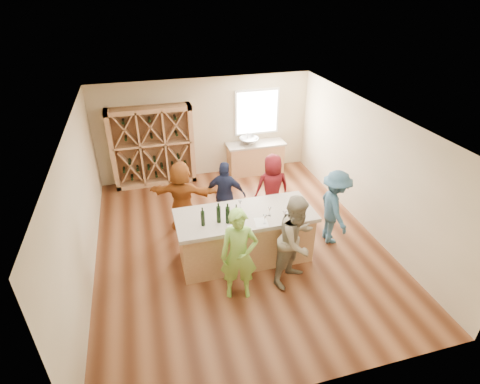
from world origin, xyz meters
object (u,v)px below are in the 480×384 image
object	(u,v)px
wine_rack	(153,147)
sink	(249,141)
person_far_left	(182,196)
wine_bottle_c	(219,214)
person_near_left	(239,255)
wine_bottle_a	(203,218)
tasting_counter_base	(245,238)
person_near_right	(296,241)
person_server	(334,208)
wine_bottle_d	(228,215)
person_far_right	(272,188)
person_far_mid	(225,194)
wine_bottle_e	(236,214)

from	to	relation	value
wine_rack	sink	distance (m)	2.70
person_far_left	wine_bottle_c	bearing A→B (deg)	127.47
person_near_left	wine_bottle_a	bearing A→B (deg)	131.69
tasting_counter_base	sink	bearing A→B (deg)	72.22
wine_bottle_c	wine_rack	bearing A→B (deg)	103.55
tasting_counter_base	person_near_right	size ratio (longest dim) A/B	1.42
wine_bottle_c	person_far_left	distance (m)	1.70
person_server	person_far_left	xyz separation A→B (m)	(-3.05, 1.36, -0.01)
tasting_counter_base	person_far_left	xyz separation A→B (m)	(-1.06, 1.43, 0.33)
person_near_right	person_server	size ratio (longest dim) A/B	1.09
wine_bottle_c	person_near_right	distance (m)	1.51
person_near_right	wine_bottle_c	bearing A→B (deg)	117.57
wine_bottle_d	person_near_right	xyz separation A→B (m)	(1.12, -0.66, -0.33)
wine_bottle_d	person_far_left	size ratio (longest dim) A/B	0.20
person_far_right	person_far_left	xyz separation A→B (m)	(-2.08, 0.16, 0.01)
person_server	person_far_mid	xyz separation A→B (m)	(-2.08, 1.23, -0.05)
wine_bottle_e	person_near_left	world-z (taller)	person_near_left
tasting_counter_base	wine_bottle_d	bearing A→B (deg)	-152.49
wine_bottle_d	person_server	world-z (taller)	person_server
person_near_right	person_far_right	size ratio (longest dim) A/B	1.11
sink	person_far_mid	world-z (taller)	person_far_mid
wine_bottle_a	wine_bottle_c	xyz separation A→B (m)	(0.30, 0.03, 0.02)
wine_rack	wine_bottle_c	world-z (taller)	wine_rack
person_near_left	person_far_left	bearing A→B (deg)	116.83
person_server	person_far_left	size ratio (longest dim) A/B	1.01
wine_bottle_d	person_far_left	world-z (taller)	person_far_left
tasting_counter_base	person_server	world-z (taller)	person_server
wine_rack	person_near_left	distance (m)	4.90
person_near_left	person_far_mid	size ratio (longest dim) A/B	1.13
wine_bottle_a	person_server	size ratio (longest dim) A/B	0.18
person_far_left	person_server	bearing A→B (deg)	175.80
person_near_right	person_server	bearing A→B (deg)	3.67
sink	tasting_counter_base	size ratio (longest dim) A/B	0.21
tasting_counter_base	wine_bottle_a	xyz separation A→B (m)	(-0.86, -0.17, 0.73)
wine_rack	wine_bottle_a	distance (m)	4.02
person_far_mid	person_near_right	bearing A→B (deg)	133.82
wine_bottle_c	person_far_left	size ratio (longest dim) A/B	0.20
wine_bottle_d	person_server	distance (m)	2.44
wine_bottle_a	person_server	xyz separation A→B (m)	(2.85, 0.24, -0.39)
person_near_right	person_far_mid	size ratio (longest dim) A/B	1.15
wine_bottle_a	person_far_right	size ratio (longest dim) A/B	0.18
tasting_counter_base	person_near_right	distance (m)	1.20
wine_bottle_a	wine_bottle_c	distance (m)	0.31
sink	person_far_left	world-z (taller)	person_far_left
tasting_counter_base	wine_bottle_c	bearing A→B (deg)	-165.88
person_near_right	wine_bottle_e	bearing A→B (deg)	111.52
person_far_mid	tasting_counter_base	bearing A→B (deg)	117.22
sink	person_near_left	size ratio (longest dim) A/B	0.30
wine_bottle_d	person_server	xyz separation A→B (m)	(2.39, 0.28, -0.41)
person_near_left	person_near_right	xyz separation A→B (m)	(1.11, 0.10, 0.01)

